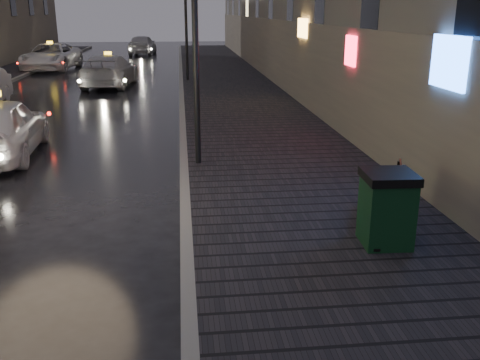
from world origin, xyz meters
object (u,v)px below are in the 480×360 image
object	(u,v)px
bench	(389,198)
taxi_mid	(109,71)
lamp_near	(195,18)
lamp_far	(186,13)
taxi_far	(51,57)
trash_bin	(387,208)
car_far	(142,45)

from	to	relation	value
bench	taxi_mid	size ratio (longest dim) A/B	0.36
lamp_near	taxi_mid	bearing A→B (deg)	104.52
lamp_far	taxi_mid	distance (m)	4.84
lamp_near	taxi_far	world-z (taller)	lamp_near
lamp_far	bench	xyz separation A→B (m)	(3.08, -20.25, -2.87)
trash_bin	bench	bearing A→B (deg)	68.52
lamp_far	taxi_far	xyz separation A→B (m)	(-8.49, 7.28, -2.67)
bench	taxi_far	xyz separation A→B (m)	(-11.57, 27.53, 0.19)
lamp_near	taxi_far	bearing A→B (deg)	110.03
trash_bin	car_far	world-z (taller)	car_far
trash_bin	taxi_mid	bearing A→B (deg)	111.05
taxi_mid	car_far	world-z (taller)	car_far
lamp_near	bench	size ratio (longest dim) A/B	2.70
bench	taxi_far	size ratio (longest dim) A/B	0.33
bench	lamp_near	bearing A→B (deg)	146.12
lamp_near	lamp_far	bearing A→B (deg)	90.00
taxi_mid	car_far	bearing A→B (deg)	-85.61
lamp_near	taxi_mid	world-z (taller)	lamp_near
lamp_near	bench	bearing A→B (deg)	-54.07
bench	car_far	world-z (taller)	car_far
taxi_mid	lamp_near	bearing A→B (deg)	110.02
lamp_near	bench	xyz separation A→B (m)	(3.08, -4.25, -2.87)
lamp_near	lamp_far	world-z (taller)	same
bench	taxi_mid	distance (m)	20.46
lamp_near	trash_bin	size ratio (longest dim) A/B	4.51
taxi_far	lamp_near	bearing A→B (deg)	-65.19
lamp_near	bench	distance (m)	5.98
lamp_near	car_far	xyz separation A→B (m)	(-3.50, 34.68, -2.67)
lamp_far	taxi_mid	xyz separation A→B (m)	(-3.88, -1.01, -2.71)
trash_bin	car_far	xyz separation A→B (m)	(-6.25, 39.68, 0.07)
lamp_near	trash_bin	xyz separation A→B (m)	(2.74, -5.00, -2.74)
taxi_mid	bench	bearing A→B (deg)	115.39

